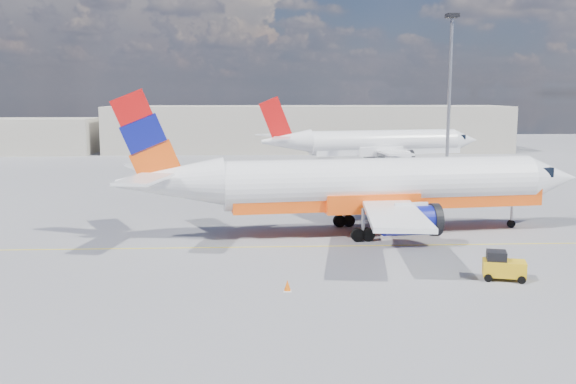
{
  "coord_description": "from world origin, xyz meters",
  "views": [
    {
      "loc": [
        -4.38,
        -38.94,
        10.19
      ],
      "look_at": [
        -2.18,
        4.43,
        3.5
      ],
      "focal_mm": 40.0,
      "sensor_mm": 36.0,
      "label": 1
    }
  ],
  "objects_px": {
    "main_jet": "(367,186)",
    "second_jet": "(377,144)",
    "gse_tug": "(503,266)",
    "traffic_cone": "(287,286)"
  },
  "relations": [
    {
      "from": "main_jet",
      "to": "second_jet",
      "type": "bearing_deg",
      "value": 71.15
    },
    {
      "from": "second_jet",
      "to": "traffic_cone",
      "type": "relative_size",
      "value": 54.88
    },
    {
      "from": "second_jet",
      "to": "main_jet",
      "type": "bearing_deg",
      "value": -113.33
    },
    {
      "from": "main_jet",
      "to": "traffic_cone",
      "type": "bearing_deg",
      "value": -122.48
    },
    {
      "from": "main_jet",
      "to": "gse_tug",
      "type": "height_order",
      "value": "main_jet"
    },
    {
      "from": "main_jet",
      "to": "traffic_cone",
      "type": "xyz_separation_m",
      "value": [
        -6.47,
        -13.68,
        -3.24
      ]
    },
    {
      "from": "second_jet",
      "to": "gse_tug",
      "type": "bearing_deg",
      "value": -105.11
    },
    {
      "from": "main_jet",
      "to": "traffic_cone",
      "type": "distance_m",
      "value": 15.47
    },
    {
      "from": "gse_tug",
      "to": "traffic_cone",
      "type": "relative_size",
      "value": 4.22
    },
    {
      "from": "gse_tug",
      "to": "second_jet",
      "type": "bearing_deg",
      "value": 102.42
    }
  ]
}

